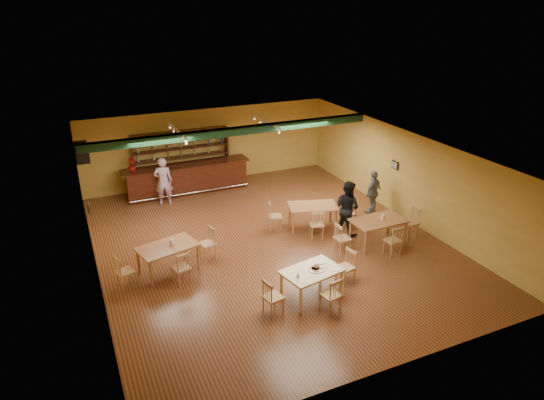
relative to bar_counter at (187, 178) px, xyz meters
name	(u,v)px	position (x,y,z in m)	size (l,w,h in m)	color
floor	(269,243)	(1.18, -5.15, -0.56)	(12.00, 12.00, 0.00)	#532917
ceiling_beam	(235,131)	(1.18, -2.35, 2.31)	(10.00, 0.30, 0.25)	black
track_rail_left	(177,131)	(-0.62, -1.75, 2.38)	(0.05, 2.50, 0.05)	white
track_rail_right	(266,121)	(2.58, -1.75, 2.38)	(0.05, 2.50, 0.05)	white
ac_unit	(82,152)	(-3.62, -0.95, 1.79)	(0.34, 0.70, 0.48)	white
picture_left	(88,207)	(-3.79, -4.15, 1.14)	(0.04, 0.34, 0.28)	black
picture_right	(395,165)	(6.15, -4.65, 1.14)	(0.04, 0.34, 0.28)	black
bar_counter	(187,178)	(0.00, 0.00, 0.00)	(4.89, 0.85, 1.13)	black
back_bar_hutch	(182,160)	(0.00, 0.63, 0.57)	(3.78, 0.40, 2.28)	black
poinsettia	(132,165)	(-1.99, 0.00, 0.82)	(0.29, 0.29, 0.51)	maroon
dining_table_b	(312,216)	(2.94, -4.71, -0.18)	(1.55, 0.93, 0.78)	#A8693B
dining_table_c	(168,259)	(-2.00, -5.54, -0.17)	(1.58, 0.95, 0.79)	#A8693B
dining_table_d	(378,232)	(4.21, -6.53, -0.16)	(1.61, 0.97, 0.81)	#A8693B
near_table	(311,284)	(1.00, -8.23, -0.18)	(1.45, 0.94, 0.78)	beige
pizza_tray	(315,269)	(1.10, -8.23, 0.22)	(0.40, 0.40, 0.01)	silver
parmesan_shaker	(298,276)	(0.53, -8.39, 0.27)	(0.07, 0.07, 0.11)	#EAE5C6
napkin_stack	(321,263)	(1.36, -8.02, 0.23)	(0.20, 0.15, 0.03)	white
pizza_server	(320,266)	(1.26, -8.18, 0.23)	(0.32, 0.09, 0.00)	silver
side_plate	(336,269)	(1.57, -8.44, 0.22)	(0.22, 0.22, 0.01)	white
patron_bar	(163,181)	(-1.07, -0.83, 0.33)	(0.65, 0.43, 1.79)	#854494
patron_right_a	(347,207)	(3.74, -5.51, 0.32)	(0.86, 0.67, 1.77)	black
patron_right_b	(373,192)	(5.41, -4.53, 0.21)	(0.91, 0.38, 1.56)	gray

